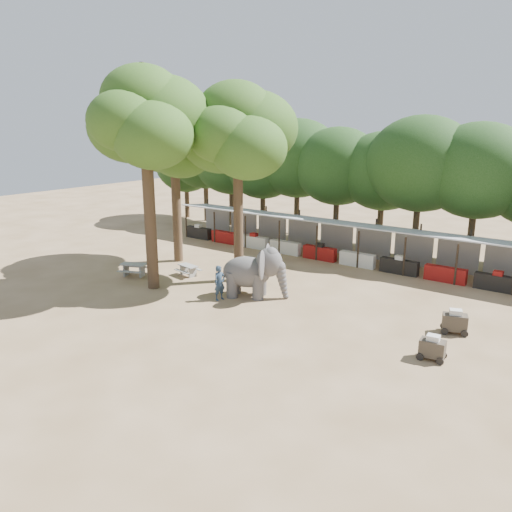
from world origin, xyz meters
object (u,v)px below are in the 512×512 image
Objects in this scene: picnic_table_near at (134,268)px; picnic_table_far at (188,269)px; yard_tree_center at (146,120)px; yard_tree_back at (238,132)px; cart_back at (455,322)px; elephant at (254,272)px; handler at (220,283)px; cart_front at (432,348)px; yard_tree_left at (174,137)px.

picnic_table_far is (2.59, 2.03, -0.08)m from picnic_table_near.
picnic_table_near is at bearing 165.76° from yard_tree_center.
yard_tree_center is 5.98× the size of picnic_table_near.
yard_tree_back is at bearing 7.22° from picnic_table_near.
elephant is at bearing 168.29° from cart_back.
handler reaches higher than cart_front.
cart_back is at bearing 11.92° from yard_tree_center.
yard_tree_left is at bearing 153.38° from picnic_table_far.
yard_tree_back is 6.10× the size of handler.
yard_tree_left is 8.38× the size of cart_back.
cart_front is at bearing -25.90° from picnic_table_near.
yard_tree_center is at bearing 108.87° from handler.
handler is (4.47, 0.49, -8.28)m from yard_tree_center.
yard_tree_center is at bearing -59.04° from yard_tree_left.
elephant is at bearing 3.47° from picnic_table_far.
yard_tree_center is at bearing -126.86° from yard_tree_back.
yard_tree_back is at bearing -9.46° from yard_tree_left.
yard_tree_back reaches higher than cart_back.
picnic_table_near is (-6.96, 0.14, -0.42)m from handler.
cart_back reaches higher than cart_front.
yard_tree_left reaches higher than elephant.
handler is 6.97m from picnic_table_near.
handler reaches higher than picnic_table_near.
yard_tree_center is 7.92× the size of picnic_table_far.
yard_tree_left reaches higher than cart_front.
yard_tree_left reaches higher than handler.
handler reaches higher than picnic_table_far.
cart_front is at bearing 0.49° from yard_tree_center.
yard_tree_center is 9.42m from handler.
yard_tree_center is 9.84m from elephant.
picnic_table_far is at bearing -37.01° from yard_tree_left.
yard_tree_left is 0.92× the size of yard_tree_center.
yard_tree_back is 7.48× the size of picnic_table_far.
yard_tree_center is 1.06× the size of yard_tree_back.
picnic_table_near is 18.35m from cart_back.
yard_tree_back is 10.29m from picnic_table_near.
elephant reaches higher than picnic_table_far.
handler is at bearing -16.04° from picnic_table_far.
handler is 0.92× the size of picnic_table_near.
elephant is 2.00× the size of handler.
yard_tree_left reaches higher than cart_back.
cart_back is (10.04, 1.32, -0.84)m from elephant.
yard_tree_center is 9.17m from picnic_table_far.
yard_tree_center is 5.04m from yard_tree_back.
picnic_table_near is (-5.49, -3.37, -8.03)m from yard_tree_back.
handler is (-1.16, -1.50, -0.46)m from elephant.
elephant is at bearing 19.49° from yard_tree_center.
picnic_table_far is at bearing 163.20° from cart_back.
cart_back is (15.57, 0.64, 0.11)m from picnic_table_far.
yard_tree_back reaches higher than yard_tree_left.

